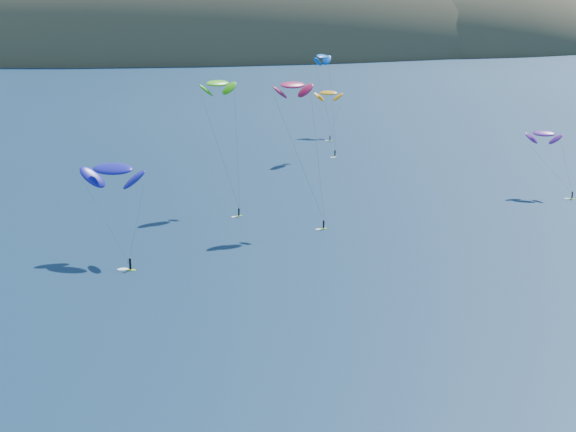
# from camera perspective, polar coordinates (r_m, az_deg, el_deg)

# --- Properties ---
(island) EXTENTS (730.00, 300.00, 210.00)m
(island) POSITION_cam_1_polar(r_m,az_deg,el_deg) (606.87, -4.33, 10.94)
(island) COLOR #3D3526
(island) RESTS_ON ground
(kitesurfer_3) EXTENTS (8.69, 14.95, 26.96)m
(kitesurfer_3) POSITION_cam_1_polar(r_m,az_deg,el_deg) (163.45, -5.02, 9.37)
(kitesurfer_3) COLOR #C0FF1C
(kitesurfer_3) RESTS_ON ground
(kitesurfer_4) EXTENTS (7.61, 9.44, 27.90)m
(kitesurfer_4) POSITION_cam_1_polar(r_m,az_deg,el_deg) (213.03, 2.46, 11.25)
(kitesurfer_4) COLOR #C0FF1C
(kitesurfer_4) RESTS_ON ground
(kitesurfer_6) EXTENTS (8.59, 10.59, 14.98)m
(kitesurfer_6) POSITION_cam_1_polar(r_m,az_deg,el_deg) (181.93, 17.75, 5.60)
(kitesurfer_6) COLOR #C0FF1C
(kitesurfer_6) RESTS_ON ground
(kitesurfer_9) EXTENTS (9.48, 9.94, 28.16)m
(kitesurfer_9) POSITION_cam_1_polar(r_m,az_deg,el_deg) (149.60, 0.35, 9.28)
(kitesurfer_9) COLOR #C0FF1C
(kitesurfer_9) RESTS_ON ground
(kitesurfer_10) EXTENTS (11.88, 14.92, 17.46)m
(kitesurfer_10) POSITION_cam_1_polar(r_m,az_deg,el_deg) (136.04, -12.36, 3.29)
(kitesurfer_10) COLOR #C0FF1C
(kitesurfer_10) RESTS_ON ground
(kitesurfer_11) EXTENTS (8.81, 12.89, 14.95)m
(kitesurfer_11) POSITION_cam_1_polar(r_m,az_deg,el_deg) (242.25, 2.90, 8.73)
(kitesurfer_11) COLOR #C0FF1C
(kitesurfer_11) RESTS_ON ground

